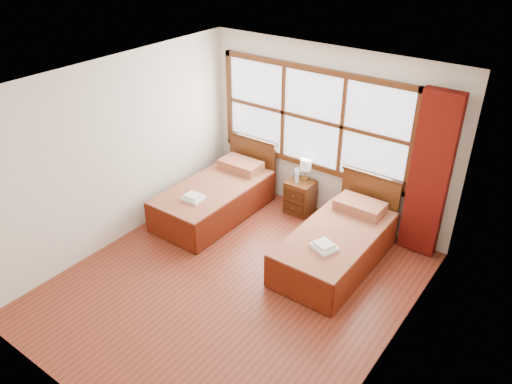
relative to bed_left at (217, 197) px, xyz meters
The scene contains 15 objects.
floor 1.78m from the bed_left, 42.89° to the right, with size 4.50×4.50×0.00m, color maroon.
ceiling 2.90m from the bed_left, 42.89° to the right, with size 4.50×4.50×0.00m, color white.
wall_back 1.94m from the bed_left, 39.23° to the left, with size 4.00×4.00×0.00m, color silver.
wall_left 1.72m from the bed_left, 120.70° to the right, with size 4.50×4.50×0.00m, color silver.
wall_right 3.64m from the bed_left, 20.01° to the right, with size 4.50×4.50×0.00m, color silver.
window 1.89m from the bed_left, 44.31° to the left, with size 3.16×0.06×1.56m.
curtain 3.15m from the bed_left, 17.53° to the left, with size 0.50×0.16×2.30m, color #5B0F09.
bed_left is the anchor object (origin of this frame).
bed_right 2.11m from the bed_left, ahead, with size 0.98×2.00×0.95m.
nightstand 1.30m from the bed_left, 37.80° to the left, with size 0.41×0.40×0.54m.
towels_left 0.61m from the bed_left, 86.04° to the right, with size 0.30×0.27×0.09m.
towels_right 2.22m from the bed_left, 12.29° to the right, with size 0.36×0.34×0.09m.
lamp 1.47m from the bed_left, 41.70° to the left, with size 0.17×0.17×0.34m.
bottle_near 1.29m from the bed_left, 38.47° to the left, with size 0.06×0.06×0.24m.
bottle_far 1.28m from the bed_left, 36.84° to the left, with size 0.06×0.06×0.23m.
Camera 1 is at (3.16, -3.84, 4.19)m, focal length 35.00 mm.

